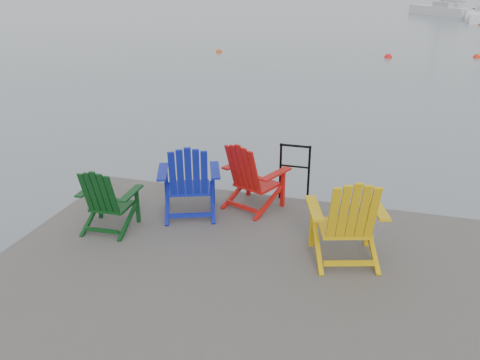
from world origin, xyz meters
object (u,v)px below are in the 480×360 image
(chair_green, at_px, (107,198))
(buoy_d, at_px, (480,25))
(buoy_c, at_px, (476,58))
(chair_blue, at_px, (189,179))
(buoy_b, at_px, (219,52))
(buoy_a, at_px, (388,58))
(chair_red, at_px, (252,175))
(chair_yellow, at_px, (348,219))
(handrail, at_px, (295,167))
(sailboat_near, at_px, (443,11))

(chair_green, height_order, buoy_d, chair_green)
(buoy_d, bearing_deg, buoy_c, -97.86)
(buoy_c, bearing_deg, chair_blue, -107.36)
(buoy_b, distance_m, buoy_c, 12.62)
(buoy_a, xyz_separation_m, buoy_c, (4.10, 1.23, 0.00))
(chair_blue, height_order, buoy_b, chair_blue)
(chair_blue, relative_size, buoy_c, 3.41)
(chair_red, bearing_deg, chair_blue, -125.85)
(chair_blue, bearing_deg, buoy_b, 86.21)
(chair_yellow, bearing_deg, handrail, 103.14)
(chair_yellow, distance_m, buoy_c, 21.98)
(chair_blue, relative_size, chair_red, 1.07)
(chair_green, distance_m, buoy_d, 40.49)
(buoy_a, height_order, buoy_c, buoy_a)
(chair_red, height_order, chair_yellow, chair_yellow)
(chair_green, distance_m, sailboat_near, 49.76)
(chair_yellow, xyz_separation_m, buoy_d, (6.67, 39.17, -1.07))
(chair_blue, relative_size, buoy_a, 3.00)
(buoy_a, bearing_deg, chair_yellow, -90.39)
(chair_blue, xyz_separation_m, buoy_d, (8.96, 38.51, -1.06))
(buoy_c, bearing_deg, buoy_b, -171.54)
(handrail, xyz_separation_m, chair_blue, (-1.35, -0.96, 0.02))
(chair_green, relative_size, chair_yellow, 0.82)
(chair_yellow, bearing_deg, chair_red, 125.51)
(chair_red, xyz_separation_m, chair_yellow, (1.50, -1.14, 0.05))
(sailboat_near, relative_size, buoy_b, 35.26)
(chair_yellow, xyz_separation_m, buoy_b, (-8.25, 19.68, -1.07))
(chair_red, bearing_deg, buoy_b, 132.95)
(chair_yellow, height_order, sailboat_near, sailboat_near)
(handrail, xyz_separation_m, sailboat_near, (5.54, 47.43, -0.69))
(chair_green, relative_size, sailboat_near, 0.08)
(handrail, distance_m, chair_yellow, 1.87)
(buoy_c, bearing_deg, buoy_d, 82.14)
(sailboat_near, bearing_deg, buoy_b, -146.00)
(handrail, height_order, buoy_d, handrail)
(handrail, bearing_deg, buoy_d, 78.54)
(handrail, xyz_separation_m, buoy_c, (5.18, 19.92, -1.04))
(handrail, relative_size, buoy_c, 2.76)
(chair_blue, bearing_deg, buoy_a, 61.77)
(chair_blue, bearing_deg, chair_yellow, -37.23)
(chair_green, relative_size, chair_red, 0.89)
(chair_yellow, bearing_deg, buoy_d, 63.20)
(chair_green, distance_m, buoy_c, 22.89)
(handrail, height_order, buoy_b, handrail)
(chair_blue, height_order, chair_red, chair_blue)
(chair_red, height_order, buoy_c, chair_red)
(chair_yellow, height_order, buoy_c, chair_yellow)
(chair_blue, bearing_deg, buoy_c, 51.46)
(buoy_c, bearing_deg, handrail, -104.57)
(sailboat_near, xyz_separation_m, buoy_a, (-4.46, -28.74, -0.36))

